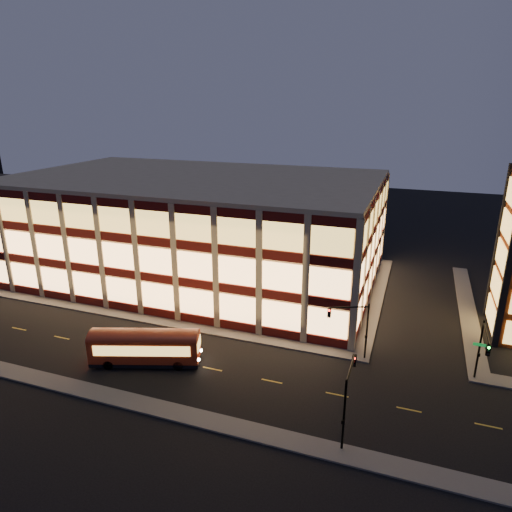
% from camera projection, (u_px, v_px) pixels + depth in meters
% --- Properties ---
extents(ground, '(200.00, 200.00, 0.00)m').
position_uv_depth(ground, '(155.00, 325.00, 52.27)').
color(ground, black).
rests_on(ground, ground).
extents(sidewalk_office_south, '(54.00, 2.00, 0.15)m').
position_uv_depth(sidewalk_office_south, '(138.00, 317.00, 54.10)').
color(sidewalk_office_south, '#514F4C').
rests_on(sidewalk_office_south, ground).
extents(sidewalk_office_east, '(2.00, 30.00, 0.15)m').
position_uv_depth(sidewalk_office_east, '(376.00, 296.00, 60.01)').
color(sidewalk_office_east, '#514F4C').
rests_on(sidewalk_office_east, ground).
extents(sidewalk_tower_west, '(2.00, 30.00, 0.15)m').
position_uv_depth(sidewalk_tower_west, '(467.00, 308.00, 56.47)').
color(sidewalk_tower_west, '#514F4C').
rests_on(sidewalk_tower_west, ground).
extents(sidewalk_near, '(100.00, 2.00, 0.15)m').
position_uv_depth(sidewalk_near, '(77.00, 388.00, 40.66)').
color(sidewalk_near, '#514F4C').
rests_on(sidewalk_near, ground).
extents(office_building, '(50.45, 30.45, 14.50)m').
position_uv_depth(office_building, '(197.00, 226.00, 65.95)').
color(office_building, tan).
rests_on(office_building, ground).
extents(traffic_signal_far, '(3.79, 1.87, 6.00)m').
position_uv_depth(traffic_signal_far, '(353.00, 322.00, 44.03)').
color(traffic_signal_far, black).
rests_on(traffic_signal_far, ground).
extents(traffic_signal_right, '(1.20, 4.37, 6.00)m').
position_uv_depth(traffic_signal_right, '(483.00, 347.00, 39.64)').
color(traffic_signal_right, black).
rests_on(traffic_signal_right, ground).
extents(traffic_signal_near, '(0.32, 4.45, 6.00)m').
position_uv_depth(traffic_signal_near, '(348.00, 391.00, 33.57)').
color(traffic_signal_near, black).
rests_on(traffic_signal_near, ground).
extents(trolley_bus, '(10.74, 5.85, 3.54)m').
position_uv_depth(trolley_bus, '(145.00, 345.00, 44.09)').
color(trolley_bus, '#922008').
rests_on(trolley_bus, ground).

